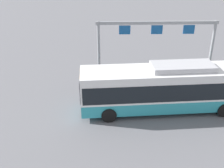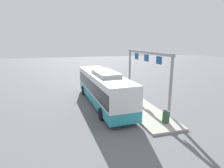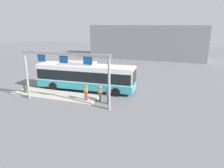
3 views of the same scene
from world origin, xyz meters
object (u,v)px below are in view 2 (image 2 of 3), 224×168
(person_waiting_mid, at_px, (129,87))
(person_waiting_near, at_px, (122,84))
(bus_main, at_px, (103,87))
(trash_bin, at_px, (166,117))
(person_boarding, at_px, (121,86))

(person_waiting_mid, bearing_deg, person_waiting_near, -97.42)
(person_waiting_near, bearing_deg, bus_main, 80.34)
(trash_bin, bearing_deg, bus_main, 30.63)
(person_waiting_mid, xyz_separation_m, trash_bin, (-7.75, 0.02, -0.44))
(bus_main, xyz_separation_m, person_boarding, (3.18, -2.97, -0.92))
(person_waiting_mid, distance_m, trash_bin, 7.76)
(bus_main, distance_m, person_waiting_near, 5.47)
(bus_main, xyz_separation_m, person_waiting_mid, (1.84, -3.52, -0.76))
(person_waiting_near, relative_size, person_waiting_mid, 1.00)
(bus_main, height_order, trash_bin, bus_main)
(person_boarding, bearing_deg, person_waiting_near, -106.59)
(bus_main, bearing_deg, person_waiting_mid, -65.63)
(bus_main, bearing_deg, person_waiting_near, -42.14)
(person_waiting_mid, bearing_deg, bus_main, 16.98)
(person_boarding, relative_size, person_waiting_near, 1.00)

